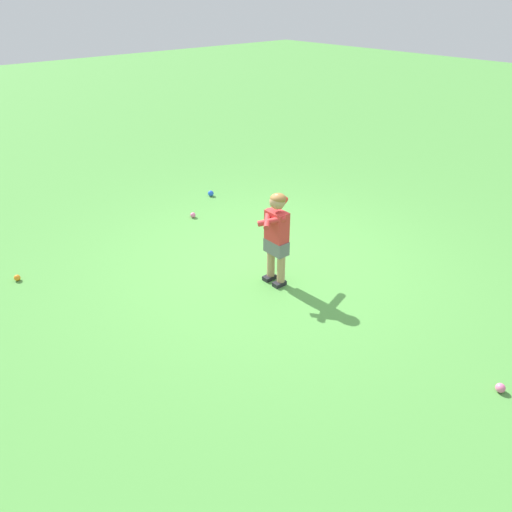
{
  "coord_description": "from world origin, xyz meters",
  "views": [
    {
      "loc": [
        -3.81,
        3.58,
        2.98
      ],
      "look_at": [
        -0.41,
        0.58,
        0.45
      ],
      "focal_mm": 34.16,
      "sensor_mm": 36.0,
      "label": 1
    }
  ],
  "objects_px": {
    "play_ball_midfield": "(211,193)",
    "play_ball_by_bucket": "(193,215)",
    "play_ball_far_left": "(500,388)",
    "child_batter": "(276,231)",
    "play_ball_behind_batter": "(17,278)"
  },
  "relations": [
    {
      "from": "play_ball_midfield",
      "to": "play_ball_by_bucket",
      "type": "relative_size",
      "value": 1.17
    },
    {
      "from": "play_ball_far_left",
      "to": "play_ball_midfield",
      "type": "distance_m",
      "value": 5.14
    },
    {
      "from": "child_batter",
      "to": "play_ball_behind_batter",
      "type": "distance_m",
      "value": 3.03
    },
    {
      "from": "child_batter",
      "to": "play_ball_far_left",
      "type": "height_order",
      "value": "child_batter"
    },
    {
      "from": "child_batter",
      "to": "play_ball_midfield",
      "type": "height_order",
      "value": "child_batter"
    },
    {
      "from": "play_ball_midfield",
      "to": "play_ball_by_bucket",
      "type": "xyz_separation_m",
      "value": [
        -0.49,
        0.7,
        -0.01
      ]
    },
    {
      "from": "play_ball_far_left",
      "to": "play_ball_by_bucket",
      "type": "distance_m",
      "value": 4.59
    },
    {
      "from": "play_ball_far_left",
      "to": "play_ball_midfield",
      "type": "xyz_separation_m",
      "value": [
        5.08,
        -0.8,
        0.01
      ]
    },
    {
      "from": "play_ball_far_left",
      "to": "play_ball_midfield",
      "type": "bearing_deg",
      "value": -8.89
    },
    {
      "from": "play_ball_midfield",
      "to": "play_ball_behind_batter",
      "type": "bearing_deg",
      "value": 100.42
    },
    {
      "from": "play_ball_far_left",
      "to": "play_ball_behind_batter",
      "type": "relative_size",
      "value": 1.12
    },
    {
      "from": "child_batter",
      "to": "play_ball_far_left",
      "type": "distance_m",
      "value": 2.59
    },
    {
      "from": "play_ball_far_left",
      "to": "play_ball_by_bucket",
      "type": "bearing_deg",
      "value": -1.23
    },
    {
      "from": "play_ball_midfield",
      "to": "play_ball_far_left",
      "type": "bearing_deg",
      "value": 171.11
    },
    {
      "from": "child_batter",
      "to": "play_ball_midfield",
      "type": "distance_m",
      "value": 2.83
    }
  ]
}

